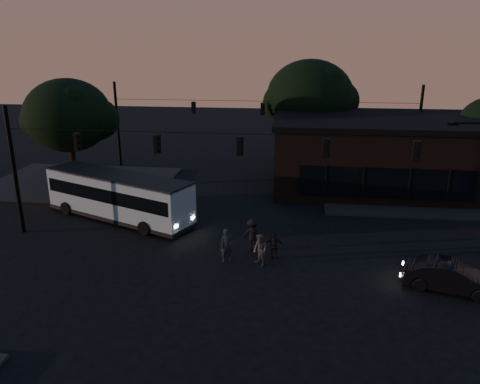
# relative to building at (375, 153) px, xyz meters

# --- Properties ---
(ground) EXTENTS (120.00, 120.00, 0.00)m
(ground) POSITION_rel_building_xyz_m (-9.00, -15.97, -2.71)
(ground) COLOR black
(ground) RESTS_ON ground
(sidewalk_far_right) EXTENTS (14.00, 10.00, 0.15)m
(sidewalk_far_right) POSITION_rel_building_xyz_m (3.00, -1.97, -2.63)
(sidewalk_far_right) COLOR black
(sidewalk_far_right) RESTS_ON ground
(sidewalk_far_left) EXTENTS (14.00, 10.00, 0.15)m
(sidewalk_far_left) POSITION_rel_building_xyz_m (-23.00, -1.97, -2.63)
(sidewalk_far_left) COLOR black
(sidewalk_far_left) RESTS_ON ground
(building) EXTENTS (15.40, 10.41, 5.40)m
(building) POSITION_rel_building_xyz_m (0.00, 0.00, 0.00)
(building) COLOR black
(building) RESTS_ON ground
(tree_behind) EXTENTS (7.60, 7.60, 9.43)m
(tree_behind) POSITION_rel_building_xyz_m (-5.00, 6.03, 3.48)
(tree_behind) COLOR black
(tree_behind) RESTS_ON ground
(tree_left) EXTENTS (6.40, 6.40, 8.30)m
(tree_left) POSITION_rel_building_xyz_m (-23.00, -2.97, 2.86)
(tree_left) COLOR black
(tree_left) RESTS_ON ground
(signal_rig_near) EXTENTS (26.24, 0.30, 7.50)m
(signal_rig_near) POSITION_rel_building_xyz_m (-9.00, -11.97, 1.74)
(signal_rig_near) COLOR black
(signal_rig_near) RESTS_ON ground
(signal_rig_far) EXTENTS (26.24, 0.30, 7.50)m
(signal_rig_far) POSITION_rel_building_xyz_m (-9.00, 4.03, 1.50)
(signal_rig_far) COLOR black
(signal_rig_far) RESTS_ON ground
(bus) EXTENTS (10.54, 6.43, 2.94)m
(bus) POSITION_rel_building_xyz_m (-17.06, -9.24, -1.06)
(bus) COLOR #95B1BE
(bus) RESTS_ON ground
(car) EXTENTS (4.40, 2.59, 1.37)m
(car) POSITION_rel_building_xyz_m (1.11, -16.11, -2.02)
(car) COLOR black
(car) RESTS_ON ground
(pedestrian_a) EXTENTS (0.74, 0.60, 1.76)m
(pedestrian_a) POSITION_rel_building_xyz_m (-9.39, -14.37, -1.83)
(pedestrian_a) COLOR black
(pedestrian_a) RESTS_ON ground
(pedestrian_b) EXTENTS (0.99, 1.01, 1.64)m
(pedestrian_b) POSITION_rel_building_xyz_m (-7.66, -14.60, -1.89)
(pedestrian_b) COLOR #524C4A
(pedestrian_b) RESTS_ON ground
(pedestrian_c) EXTENTS (0.90, 0.38, 1.53)m
(pedestrian_c) POSITION_rel_building_xyz_m (-6.99, -13.81, -1.95)
(pedestrian_c) COLOR black
(pedestrian_c) RESTS_ON ground
(pedestrian_d) EXTENTS (1.21, 0.74, 1.81)m
(pedestrian_d) POSITION_rel_building_xyz_m (-8.20, -12.84, -1.80)
(pedestrian_d) COLOR black
(pedestrian_d) RESTS_ON ground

